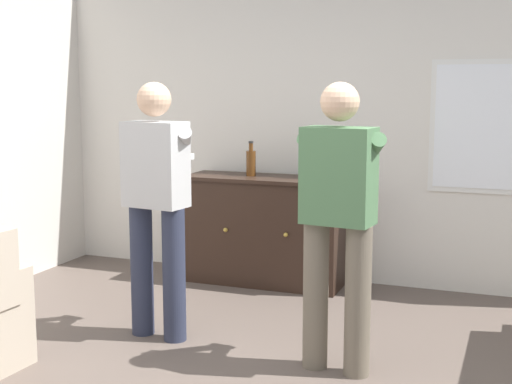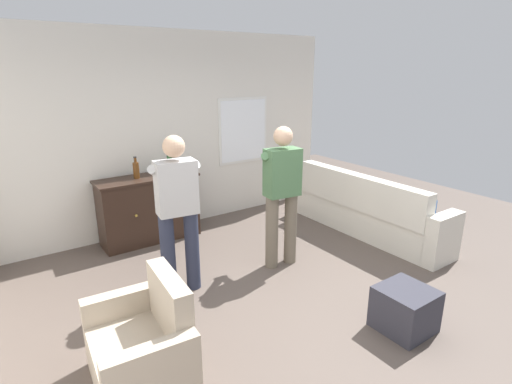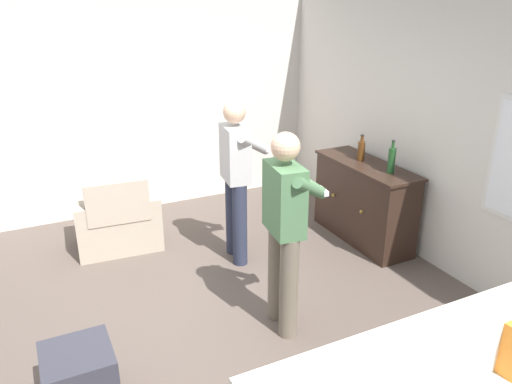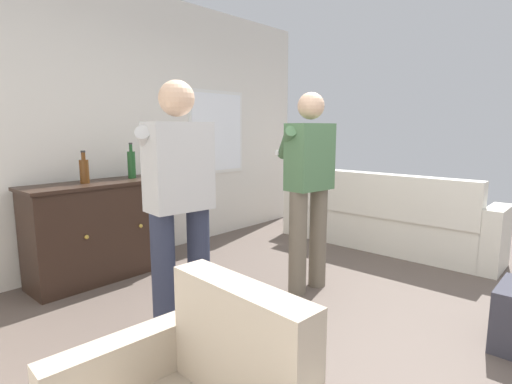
% 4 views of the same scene
% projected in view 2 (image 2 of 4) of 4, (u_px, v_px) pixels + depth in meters
% --- Properties ---
extents(ground, '(10.40, 10.40, 0.00)m').
position_uv_depth(ground, '(291.00, 300.00, 4.12)').
color(ground, brown).
extents(wall_back_with_window, '(5.20, 0.15, 2.80)m').
position_uv_depth(wall_back_with_window, '(178.00, 132.00, 5.79)').
color(wall_back_with_window, silver).
rests_on(wall_back_with_window, ground).
extents(couch, '(0.57, 2.50, 0.90)m').
position_uv_depth(couch, '(365.00, 211.00, 5.68)').
color(couch, silver).
rests_on(couch, ground).
extents(armchair, '(0.70, 0.92, 0.85)m').
position_uv_depth(armchair, '(144.00, 351.00, 2.96)').
color(armchair, '#B2A38E').
rests_on(armchair, ground).
extents(sideboard_cabinet, '(1.34, 0.49, 0.90)m').
position_uv_depth(sideboard_cabinet, '(149.00, 209.00, 5.45)').
color(sideboard_cabinet, black).
rests_on(sideboard_cabinet, ground).
extents(bottle_wine_green, '(0.08, 0.08, 0.35)m').
position_uv_depth(bottle_wine_green, '(170.00, 163.00, 5.48)').
color(bottle_wine_green, '#1E4C23').
rests_on(bottle_wine_green, sideboard_cabinet).
extents(bottle_liquor_amber, '(0.08, 0.08, 0.29)m').
position_uv_depth(bottle_liquor_amber, '(136.00, 170.00, 5.21)').
color(bottle_liquor_amber, '#593314').
rests_on(bottle_liquor_amber, sideboard_cabinet).
extents(ottoman, '(0.46, 0.46, 0.40)m').
position_uv_depth(ottoman, '(405.00, 309.00, 3.62)').
color(ottoman, '#33333D').
rests_on(ottoman, ground).
extents(person_standing_left, '(0.55, 0.50, 1.68)m').
position_uv_depth(person_standing_left, '(177.00, 208.00, 4.05)').
color(person_standing_left, '#282D42').
rests_on(person_standing_left, ground).
extents(person_standing_right, '(0.55, 0.50, 1.68)m').
position_uv_depth(person_standing_right, '(282.00, 190.00, 4.62)').
color(person_standing_right, '#6B6051').
rests_on(person_standing_right, ground).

